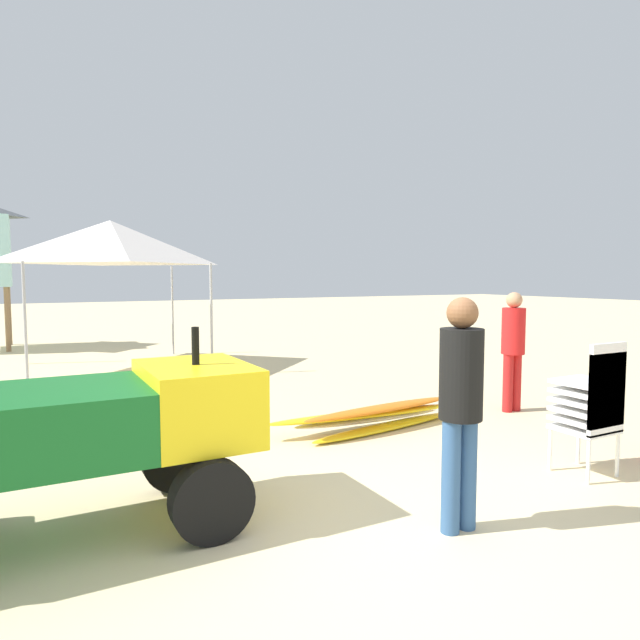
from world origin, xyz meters
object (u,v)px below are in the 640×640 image
at_px(utility_cart, 88,429).
at_px(lifeguard_far_right, 461,397).
at_px(stacked_plastic_chairs, 595,399).
at_px(surfboard_pile, 375,417).
at_px(lifeguard_near_center, 513,343).
at_px(traffic_cone_near, 218,409).
at_px(popup_canopy, 111,242).

distance_m(utility_cart, lifeguard_far_right, 2.74).
xyz_separation_m(stacked_plastic_chairs, lifeguard_far_right, (-1.89, -0.25, 0.26)).
bearing_deg(utility_cart, lifeguard_far_right, -27.09).
bearing_deg(surfboard_pile, lifeguard_near_center, -2.94).
bearing_deg(lifeguard_near_center, traffic_cone_near, 166.07).
bearing_deg(popup_canopy, stacked_plastic_chairs, -70.11).
relative_size(lifeguard_far_right, popup_canopy, 0.54).
distance_m(popup_canopy, traffic_cone_near, 5.91).
distance_m(lifeguard_far_right, popup_canopy, 9.09).
xyz_separation_m(stacked_plastic_chairs, traffic_cone_near, (-2.64, 3.19, -0.47)).
bearing_deg(traffic_cone_near, lifeguard_far_right, -77.65).
bearing_deg(traffic_cone_near, surfboard_pile, -26.68).
bearing_deg(stacked_plastic_chairs, popup_canopy, 109.89).
height_order(surfboard_pile, popup_canopy, popup_canopy).
xyz_separation_m(stacked_plastic_chairs, popup_canopy, (-3.12, 8.61, 1.83)).
bearing_deg(surfboard_pile, popup_canopy, 109.27).
height_order(lifeguard_near_center, popup_canopy, popup_canopy).
bearing_deg(lifeguard_near_center, utility_cart, -167.80).
height_order(stacked_plastic_chairs, popup_canopy, popup_canopy).
distance_m(stacked_plastic_chairs, surfboard_pile, 2.56).
distance_m(stacked_plastic_chairs, popup_canopy, 9.34).
xyz_separation_m(utility_cart, surfboard_pile, (3.40, 1.33, -0.62)).
relative_size(utility_cart, stacked_plastic_chairs, 1.98).
height_order(utility_cart, lifeguard_near_center, lifeguard_near_center).
bearing_deg(surfboard_pile, utility_cart, -158.62).
xyz_separation_m(stacked_plastic_chairs, lifeguard_near_center, (1.31, 2.21, 0.22)).
bearing_deg(lifeguard_far_right, lifeguard_near_center, 37.61).
height_order(utility_cart, stacked_plastic_chairs, utility_cart).
distance_m(utility_cart, popup_canopy, 7.92).
bearing_deg(stacked_plastic_chairs, surfboard_pile, 111.54).
bearing_deg(lifeguard_near_center, lifeguard_far_right, -142.39).
relative_size(surfboard_pile, lifeguard_far_right, 1.54).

